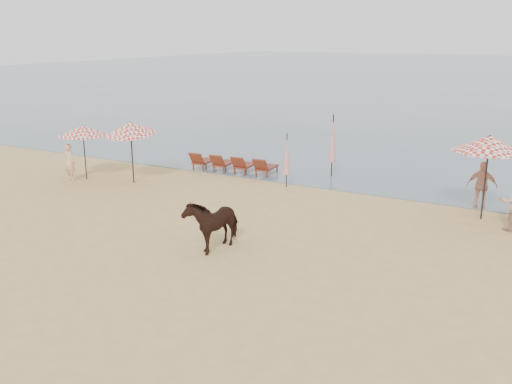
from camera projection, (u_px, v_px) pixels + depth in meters
ground at (148, 293)px, 12.66m from camera, size 120.00×120.00×0.00m
sea at (511, 74)px, 80.27m from camera, size 160.00×140.00×0.06m
lounger_cluster_left at (233, 164)px, 23.44m from camera, size 3.55×1.74×0.55m
umbrella_open_left_a at (83, 131)px, 21.93m from camera, size 1.89×1.89×2.16m
umbrella_open_left_b at (131, 128)px, 21.36m from camera, size 1.92×1.96×2.45m
umbrella_open_right at (489, 144)px, 17.05m from camera, size 2.16×2.16×2.64m
umbrella_closed_left at (333, 139)px, 22.46m from camera, size 0.30×0.30×2.50m
umbrella_closed_right at (287, 154)px, 21.00m from camera, size 0.25×0.25×2.03m
cow at (213, 222)px, 15.15m from camera, size 0.94×1.75×1.42m
beachgoer_left at (70, 162)px, 22.06m from camera, size 0.59×0.44×1.47m
beachgoer_right_b at (482, 185)px, 18.49m from camera, size 0.96×0.46×1.59m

